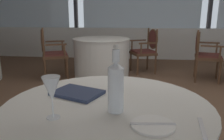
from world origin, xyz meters
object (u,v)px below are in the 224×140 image
at_px(side_plate, 153,125).
at_px(dining_chair_0_0, 50,50).
at_px(wine_glass, 51,90).
at_px(dining_chair_0_1, 147,47).
at_px(dining_chair_1_1, 204,52).
at_px(water_bottle, 116,85).
at_px(menu_book, 77,93).

relative_size(side_plate, dining_chair_0_0, 0.20).
bearing_deg(dining_chair_0_0, wine_glass, -90.65).
bearing_deg(dining_chair_0_1, dining_chair_1_1, 131.54).
xyz_separation_m(water_bottle, dining_chair_0_1, (0.33, 3.76, -0.36)).
distance_m(water_bottle, wine_glass, 0.31).
bearing_deg(dining_chair_0_1, dining_chair_0_0, 0.00).
bearing_deg(dining_chair_0_1, water_bottle, 62.85).
distance_m(dining_chair_0_0, dining_chair_1_1, 2.87).
xyz_separation_m(menu_book, dining_chair_0_0, (-1.26, 2.79, -0.20)).
bearing_deg(dining_chair_0_0, side_plate, -83.91).
bearing_deg(menu_book, dining_chair_0_1, 103.57).
bearing_deg(water_bottle, dining_chair_0_0, 116.75).
bearing_deg(wine_glass, dining_chair_0_0, 111.54).
xyz_separation_m(dining_chair_0_0, dining_chair_1_1, (2.86, 0.25, -0.02)).
relative_size(water_bottle, dining_chair_0_0, 0.35).
distance_m(menu_book, dining_chair_0_0, 3.07).
bearing_deg(dining_chair_1_1, wine_glass, -104.27).
bearing_deg(menu_book, dining_chair_0_0, 137.21).
distance_m(menu_book, dining_chair_0_1, 3.59).
xyz_separation_m(side_plate, wine_glass, (-0.46, 0.03, 0.14)).
xyz_separation_m(water_bottle, wine_glass, (-0.29, -0.11, 0.00)).
relative_size(water_bottle, dining_chair_0_1, 0.37).
relative_size(wine_glass, menu_book, 0.71).
bearing_deg(wine_glass, menu_book, 84.39).
height_order(water_bottle, dining_chair_1_1, water_bottle).
height_order(water_bottle, dining_chair_0_0, water_bottle).
height_order(menu_book, dining_chair_1_1, dining_chair_1_1).
distance_m(side_plate, wine_glass, 0.48).
xyz_separation_m(wine_glass, dining_chair_0_1, (0.61, 3.86, -0.36)).
bearing_deg(side_plate, water_bottle, 141.94).
bearing_deg(wine_glass, dining_chair_1_1, 64.04).
bearing_deg(menu_book, dining_chair_1_1, 85.04).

